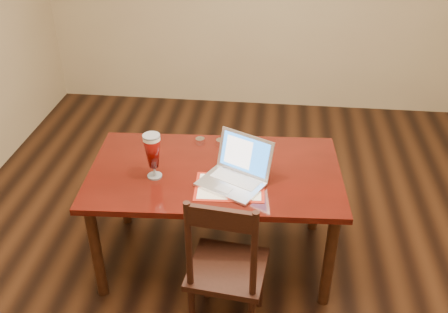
# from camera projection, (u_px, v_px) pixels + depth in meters

# --- Properties ---
(ground) EXTENTS (5.00, 5.00, 0.00)m
(ground) POSITION_uv_depth(u_px,v_px,m) (244.00, 262.00, 3.44)
(ground) COLOR black
(ground) RESTS_ON ground
(room_shell) EXTENTS (4.51, 5.01, 2.71)m
(room_shell) POSITION_uv_depth(u_px,v_px,m) (252.00, 5.00, 2.50)
(room_shell) COLOR tan
(room_shell) RESTS_ON ground
(dining_table) EXTENTS (1.61, 0.97, 1.02)m
(dining_table) POSITION_uv_depth(u_px,v_px,m) (214.00, 181.00, 3.13)
(dining_table) COLOR #440E09
(dining_table) RESTS_ON ground
(dining_chair) EXTENTS (0.46, 0.44, 0.99)m
(dining_chair) POSITION_uv_depth(u_px,v_px,m) (226.00, 269.00, 2.74)
(dining_chair) COLOR black
(dining_chair) RESTS_ON ground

